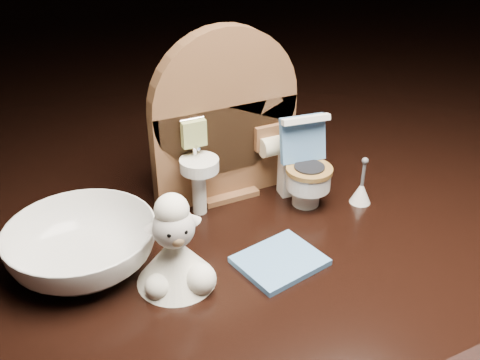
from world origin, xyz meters
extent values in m
cube|color=black|center=(0.00, 0.00, -0.05)|extent=(2.50, 2.50, 0.10)
cube|color=brown|center=(0.00, 0.07, 0.04)|extent=(0.13, 0.02, 0.09)
cylinder|color=brown|center=(0.00, 0.07, 0.09)|extent=(0.13, 0.02, 0.13)
cube|color=brown|center=(0.00, 0.07, 0.00)|extent=(0.05, 0.04, 0.01)
cylinder|color=white|center=(-0.03, 0.05, 0.02)|extent=(0.01, 0.01, 0.04)
cylinder|color=white|center=(-0.03, 0.04, 0.05)|extent=(0.03, 0.03, 0.01)
cylinder|color=silver|center=(-0.03, 0.05, 0.06)|extent=(0.00, 0.00, 0.01)
cube|color=#9FAA61|center=(-0.03, 0.05, 0.07)|extent=(0.02, 0.01, 0.02)
cube|color=brown|center=(0.04, 0.06, 0.05)|extent=(0.02, 0.01, 0.02)
cylinder|color=beige|center=(0.04, 0.05, 0.05)|extent=(0.02, 0.02, 0.02)
cylinder|color=white|center=(0.05, 0.02, 0.01)|extent=(0.02, 0.02, 0.02)
cylinder|color=white|center=(0.05, 0.02, 0.03)|extent=(0.04, 0.04, 0.02)
cylinder|color=olive|center=(0.05, 0.02, 0.04)|extent=(0.04, 0.04, 0.00)
cube|color=white|center=(0.06, 0.04, 0.02)|extent=(0.03, 0.02, 0.05)
cube|color=#5487C1|center=(0.06, 0.03, 0.06)|extent=(0.04, 0.02, 0.04)
cube|color=white|center=(0.06, 0.03, 0.08)|extent=(0.04, 0.01, 0.01)
cylinder|color=#BFD34E|center=(0.07, 0.04, 0.05)|extent=(0.01, 0.01, 0.01)
cube|color=#5487C1|center=(-0.01, -0.04, 0.00)|extent=(0.07, 0.06, 0.00)
cone|color=white|center=(0.10, 0.00, 0.01)|extent=(0.02, 0.02, 0.02)
cylinder|color=#59595B|center=(0.10, 0.00, 0.03)|extent=(0.00, 0.00, 0.02)
sphere|color=#59595B|center=(0.10, 0.00, 0.04)|extent=(0.01, 0.01, 0.01)
cone|color=white|center=(-0.08, -0.03, 0.02)|extent=(0.06, 0.06, 0.04)
sphere|color=white|center=(-0.07, -0.04, 0.01)|extent=(0.02, 0.02, 0.02)
sphere|color=white|center=(-0.10, -0.04, 0.01)|extent=(0.02, 0.02, 0.02)
sphere|color=beige|center=(-0.08, -0.03, 0.05)|extent=(0.03, 0.03, 0.03)
sphere|color=tan|center=(-0.08, -0.04, 0.04)|extent=(0.01, 0.01, 0.01)
sphere|color=white|center=(-0.08, -0.03, 0.06)|extent=(0.02, 0.02, 0.02)
cone|color=beige|center=(-0.09, -0.03, 0.05)|extent=(0.01, 0.01, 0.01)
cone|color=beige|center=(-0.07, -0.03, 0.05)|extent=(0.01, 0.01, 0.01)
sphere|color=black|center=(-0.09, -0.04, 0.05)|extent=(0.00, 0.00, 0.00)
sphere|color=black|center=(-0.08, -0.04, 0.05)|extent=(0.00, 0.00, 0.00)
imported|color=white|center=(-0.14, 0.02, 0.02)|extent=(0.13, 0.13, 0.03)
camera|label=1|loc=(-0.17, -0.31, 0.25)|focal=40.00mm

